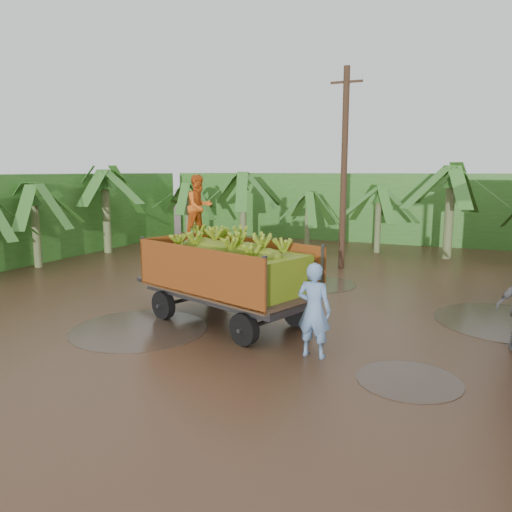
# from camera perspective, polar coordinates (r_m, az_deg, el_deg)

# --- Properties ---
(ground) EXTENTS (100.00, 100.00, 0.00)m
(ground) POSITION_cam_1_polar(r_m,az_deg,el_deg) (12.74, 6.10, -7.45)
(ground) COLOR black
(ground) RESTS_ON ground
(hedge_north) EXTENTS (22.00, 3.00, 3.60)m
(hedge_north) POSITION_cam_1_polar(r_m,az_deg,el_deg) (28.24, 12.37, 5.56)
(hedge_north) COLOR #2D661E
(hedge_north) RESTS_ON ground
(hedge_west) EXTENTS (3.00, 18.00, 3.60)m
(hedge_west) POSITION_cam_1_polar(r_m,az_deg,el_deg) (23.66, -24.59, 4.13)
(hedge_west) COLOR #2D661E
(hedge_west) RESTS_ON ground
(banana_trailer) EXTENTS (6.09, 3.41, 3.65)m
(banana_trailer) POSITION_cam_1_polar(r_m,az_deg,el_deg) (12.31, -3.32, -1.60)
(banana_trailer) COLOR #B05519
(banana_trailer) RESTS_ON ground
(man_blue) EXTENTS (0.74, 0.51, 1.95)m
(man_blue) POSITION_cam_1_polar(r_m,az_deg,el_deg) (10.17, 6.64, -6.17)
(man_blue) COLOR #658AB9
(man_blue) RESTS_ON ground
(utility_pole) EXTENTS (1.20, 0.24, 7.53)m
(utility_pole) POSITION_cam_1_polar(r_m,az_deg,el_deg) (19.41, 10.03, 9.80)
(utility_pole) COLOR #47301E
(utility_pole) RESTS_ON ground
(banana_plants) EXTENTS (23.75, 20.80, 4.13)m
(banana_plants) POSITION_cam_1_polar(r_m,az_deg,el_deg) (20.60, -0.50, 4.22)
(banana_plants) COLOR #2D661E
(banana_plants) RESTS_ON ground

